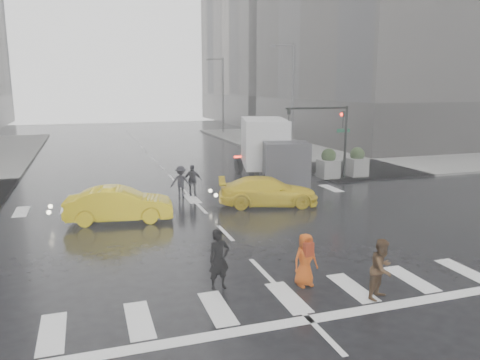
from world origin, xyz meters
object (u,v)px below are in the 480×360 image
object	(u,v)px
taxi_mid	(119,204)
pedestrian_brown	(382,269)
traffic_signal_pole	(331,128)
box_truck	(270,148)
pedestrian_orange	(305,259)

from	to	relation	value
taxi_mid	pedestrian_brown	bearing A→B (deg)	-139.78
pedestrian_brown	traffic_signal_pole	bearing A→B (deg)	36.97
taxi_mid	box_truck	distance (m)	11.51
pedestrian_orange	taxi_mid	world-z (taller)	pedestrian_orange
pedestrian_orange	traffic_signal_pole	bearing A→B (deg)	51.68
pedestrian_brown	taxi_mid	world-z (taller)	pedestrian_brown
pedestrian_orange	pedestrian_brown	bearing A→B (deg)	-47.76
box_truck	traffic_signal_pole	bearing A→B (deg)	-8.98
pedestrian_orange	taxi_mid	bearing A→B (deg)	111.64
traffic_signal_pole	taxi_mid	xyz separation A→B (m)	(-12.80, -4.99, -2.48)
taxi_mid	box_truck	bearing A→B (deg)	-47.46
traffic_signal_pole	pedestrian_orange	world-z (taller)	traffic_signal_pole
pedestrian_brown	taxi_mid	distance (m)	11.60
taxi_mid	box_truck	world-z (taller)	box_truck
pedestrian_orange	taxi_mid	size ratio (longest dim) A/B	0.35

